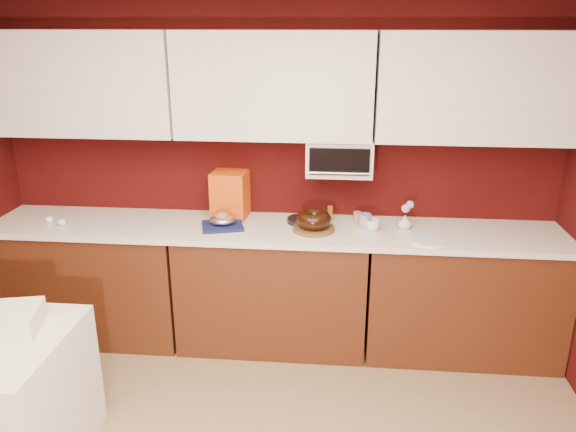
{
  "coord_description": "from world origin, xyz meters",
  "views": [
    {
      "loc": [
        0.45,
        -1.69,
        2.26
      ],
      "look_at": [
        0.12,
        1.84,
        1.02
      ],
      "focal_mm": 35.0,
      "sensor_mm": 36.0,
      "label": 1
    }
  ],
  "objects_px": {
    "toaster_oven": "(340,156)",
    "blue_jar": "(365,221)",
    "bundt_cake": "(314,220)",
    "newspaper_stack": "(4,321)",
    "foil_ham_nest": "(222,220)",
    "pandoro_box": "(230,194)",
    "flower_vase": "(405,221)",
    "coffee_mug": "(373,224)"
  },
  "relations": [
    {
      "from": "toaster_oven",
      "to": "foil_ham_nest",
      "type": "relative_size",
      "value": 2.57
    },
    {
      "from": "bundt_cake",
      "to": "coffee_mug",
      "type": "height_order",
      "value": "bundt_cake"
    },
    {
      "from": "pandoro_box",
      "to": "blue_jar",
      "type": "distance_m",
      "value": 0.99
    },
    {
      "from": "toaster_oven",
      "to": "foil_ham_nest",
      "type": "xyz_separation_m",
      "value": [
        -0.79,
        -0.2,
        -0.42
      ]
    },
    {
      "from": "toaster_oven",
      "to": "foil_ham_nest",
      "type": "height_order",
      "value": "toaster_oven"
    },
    {
      "from": "blue_jar",
      "to": "newspaper_stack",
      "type": "bearing_deg",
      "value": -145.02
    },
    {
      "from": "toaster_oven",
      "to": "blue_jar",
      "type": "relative_size",
      "value": 4.48
    },
    {
      "from": "flower_vase",
      "to": "pandoro_box",
      "type": "bearing_deg",
      "value": 173.14
    },
    {
      "from": "bundt_cake",
      "to": "pandoro_box",
      "type": "bearing_deg",
      "value": 158.69
    },
    {
      "from": "toaster_oven",
      "to": "pandoro_box",
      "type": "bearing_deg",
      "value": 177.46
    },
    {
      "from": "pandoro_box",
      "to": "flower_vase",
      "type": "xyz_separation_m",
      "value": [
        1.24,
        -0.15,
        -0.11
      ]
    },
    {
      "from": "foil_ham_nest",
      "to": "coffee_mug",
      "type": "distance_m",
      "value": 1.03
    },
    {
      "from": "bundt_cake",
      "to": "pandoro_box",
      "type": "distance_m",
      "value": 0.67
    },
    {
      "from": "coffee_mug",
      "to": "newspaper_stack",
      "type": "relative_size",
      "value": 0.27
    },
    {
      "from": "toaster_oven",
      "to": "bundt_cake",
      "type": "relative_size",
      "value": 1.89
    },
    {
      "from": "bundt_cake",
      "to": "newspaper_stack",
      "type": "distance_m",
      "value": 1.95
    },
    {
      "from": "pandoro_box",
      "to": "blue_jar",
      "type": "relative_size",
      "value": 3.34
    },
    {
      "from": "foil_ham_nest",
      "to": "blue_jar",
      "type": "distance_m",
      "value": 0.99
    },
    {
      "from": "toaster_oven",
      "to": "flower_vase",
      "type": "xyz_separation_m",
      "value": [
        0.46,
        -0.11,
        -0.42
      ]
    },
    {
      "from": "bundt_cake",
      "to": "blue_jar",
      "type": "relative_size",
      "value": 2.37
    },
    {
      "from": "foil_ham_nest",
      "to": "flower_vase",
      "type": "relative_size",
      "value": 1.59
    },
    {
      "from": "toaster_oven",
      "to": "coffee_mug",
      "type": "relative_size",
      "value": 4.89
    },
    {
      "from": "newspaper_stack",
      "to": "flower_vase",
      "type": "bearing_deg",
      "value": 31.49
    },
    {
      "from": "foil_ham_nest",
      "to": "coffee_mug",
      "type": "bearing_deg",
      "value": 2.42
    },
    {
      "from": "pandoro_box",
      "to": "coffee_mug",
      "type": "relative_size",
      "value": 3.64
    },
    {
      "from": "toaster_oven",
      "to": "blue_jar",
      "type": "height_order",
      "value": "toaster_oven"
    },
    {
      "from": "flower_vase",
      "to": "coffee_mug",
      "type": "bearing_deg",
      "value": -168.51
    },
    {
      "from": "blue_jar",
      "to": "flower_vase",
      "type": "height_order",
      "value": "flower_vase"
    },
    {
      "from": "foil_ham_nest",
      "to": "pandoro_box",
      "type": "xyz_separation_m",
      "value": [
        0.01,
        0.24,
        0.11
      ]
    },
    {
      "from": "bundt_cake",
      "to": "pandoro_box",
      "type": "height_order",
      "value": "pandoro_box"
    },
    {
      "from": "toaster_oven",
      "to": "flower_vase",
      "type": "height_order",
      "value": "toaster_oven"
    },
    {
      "from": "bundt_cake",
      "to": "newspaper_stack",
      "type": "relative_size",
      "value": 0.7
    },
    {
      "from": "pandoro_box",
      "to": "coffee_mug",
      "type": "distance_m",
      "value": 1.04
    },
    {
      "from": "coffee_mug",
      "to": "blue_jar",
      "type": "bearing_deg",
      "value": 140.52
    },
    {
      "from": "toaster_oven",
      "to": "flower_vase",
      "type": "distance_m",
      "value": 0.63
    },
    {
      "from": "blue_jar",
      "to": "newspaper_stack",
      "type": "distance_m",
      "value": 2.28
    },
    {
      "from": "coffee_mug",
      "to": "blue_jar",
      "type": "xyz_separation_m",
      "value": [
        -0.05,
        0.04,
        0.0
      ]
    },
    {
      "from": "foil_ham_nest",
      "to": "blue_jar",
      "type": "bearing_deg",
      "value": 4.96
    },
    {
      "from": "pandoro_box",
      "to": "foil_ham_nest",
      "type": "bearing_deg",
      "value": -88.35
    },
    {
      "from": "coffee_mug",
      "to": "newspaper_stack",
      "type": "distance_m",
      "value": 2.3
    },
    {
      "from": "pandoro_box",
      "to": "blue_jar",
      "type": "xyz_separation_m",
      "value": [
        0.97,
        -0.15,
        -0.12
      ]
    },
    {
      "from": "coffee_mug",
      "to": "blue_jar",
      "type": "relative_size",
      "value": 0.92
    }
  ]
}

